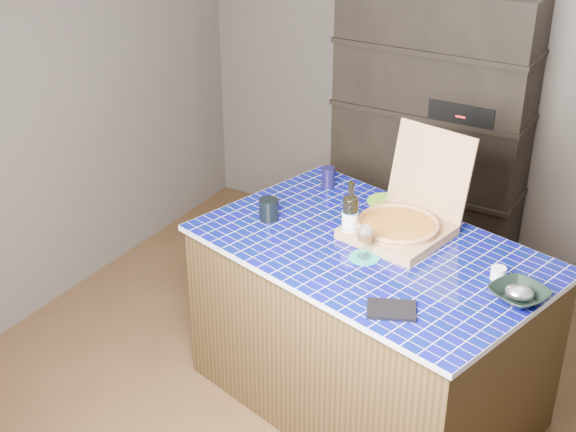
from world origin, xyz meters
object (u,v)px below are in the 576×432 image
Objects in this scene: mead_bottle at (350,217)px; pizza_box at (401,222)px; kitchen_island at (368,325)px; dvd_case at (391,310)px; bowl at (519,295)px; wine_glass at (365,235)px.

pizza_box is at bearing 39.46° from mead_bottle.
kitchen_island is 0.55m from pizza_box.
pizza_box is 0.26m from mead_bottle.
mead_bottle reaches higher than dvd_case.
dvd_case is (0.23, -0.63, -0.06)m from pizza_box.
mead_bottle is 0.86m from bowl.
bowl is at bearing 6.95° from kitchen_island.
pizza_box is 0.30m from wine_glass.
dvd_case is at bearing -141.14° from bowl.
dvd_case reaches higher than kitchen_island.
wine_glass is at bearing -69.52° from kitchen_island.
dvd_case is 0.55m from bowl.
bowl is (0.65, -0.28, -0.04)m from pizza_box.
pizza_box is at bearing 79.57° from wine_glass.
wine_glass is 0.84× the size of dvd_case.
bowl is (0.43, 0.34, 0.02)m from dvd_case.
pizza_box reaches higher than bowl.
mead_bottle is 1.77× the size of wine_glass.
pizza_box is at bearing 156.72° from bowl.
wine_glass is 0.45m from dvd_case.
pizza_box is 2.61× the size of bowl.
pizza_box is at bearing 85.34° from kitchen_island.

